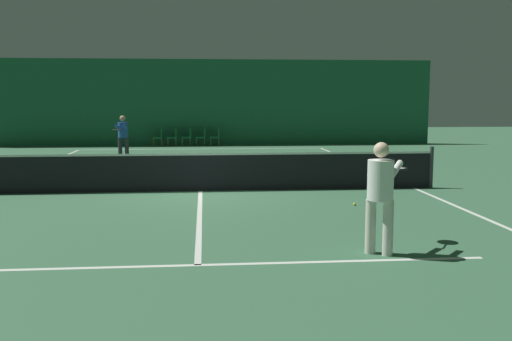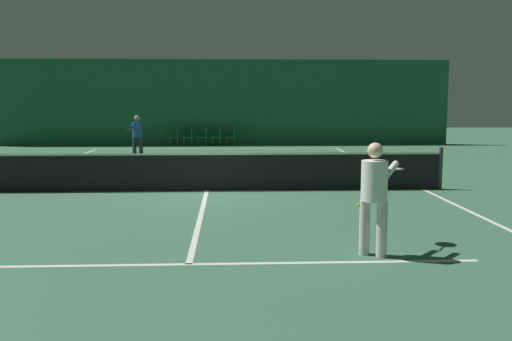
{
  "view_description": "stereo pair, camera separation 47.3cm",
  "coord_description": "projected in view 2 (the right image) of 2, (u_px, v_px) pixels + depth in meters",
  "views": [
    {
      "loc": [
        0.11,
        -14.14,
        2.31
      ],
      "look_at": [
        1.07,
        -3.57,
        0.96
      ],
      "focal_mm": 40.0,
      "sensor_mm": 36.0,
      "label": 1
    },
    {
      "loc": [
        0.58,
        -14.17,
        2.31
      ],
      "look_at": [
        1.07,
        -3.57,
        0.96
      ],
      "focal_mm": 40.0,
      "sensor_mm": 36.0,
      "label": 2
    }
  ],
  "objects": [
    {
      "name": "ground_plane",
      "position": [
        207.0,
        191.0,
        14.31
      ],
      "size": [
        60.0,
        60.0,
        0.0
      ],
      "primitive_type": "plane",
      "color": "#386647"
    },
    {
      "name": "backdrop_curtain",
      "position": [
        218.0,
        102.0,
        28.04
      ],
      "size": [
        23.0,
        0.12,
        4.19
      ],
      "color": "#1E5B3D",
      "rests_on": "ground"
    },
    {
      "name": "court_line_baseline_far",
      "position": [
        217.0,
        149.0,
        26.1
      ],
      "size": [
        11.0,
        0.1,
        0.0
      ],
      "color": "silver",
      "rests_on": "ground"
    },
    {
      "name": "court_line_service_far",
      "position": [
        214.0,
        162.0,
        20.65
      ],
      "size": [
        8.25,
        0.1,
        0.0
      ],
      "color": "silver",
      "rests_on": "ground"
    },
    {
      "name": "court_line_service_near",
      "position": [
        189.0,
        264.0,
        7.97
      ],
      "size": [
        8.25,
        0.1,
        0.0
      ],
      "color": "silver",
      "rests_on": "ground"
    },
    {
      "name": "court_line_sideline_right",
      "position": [
        422.0,
        189.0,
        14.56
      ],
      "size": [
        0.1,
        23.8,
        0.0
      ],
      "color": "silver",
      "rests_on": "ground"
    },
    {
      "name": "court_line_centre",
      "position": [
        207.0,
        191.0,
        14.31
      ],
      "size": [
        0.1,
        12.8,
        0.0
      ],
      "color": "silver",
      "rests_on": "ground"
    },
    {
      "name": "tennis_net",
      "position": [
        207.0,
        171.0,
        14.25
      ],
      "size": [
        12.0,
        0.1,
        1.07
      ],
      "color": "black",
      "rests_on": "ground"
    },
    {
      "name": "player_near",
      "position": [
        375.0,
        190.0,
        8.33
      ],
      "size": [
        1.03,
        1.33,
        1.67
      ],
      "rotation": [
        0.0,
        0.0,
        1.0
      ],
      "color": "beige",
      "rests_on": "ground"
    },
    {
      "name": "player_far",
      "position": [
        137.0,
        133.0,
        22.01
      ],
      "size": [
        0.47,
        1.36,
        1.65
      ],
      "rotation": [
        0.0,
        0.0,
        -1.65
      ],
      "color": "#2D2D38",
      "rests_on": "ground"
    },
    {
      "name": "courtside_chair_0",
      "position": [
        175.0,
        136.0,
        27.61
      ],
      "size": [
        0.44,
        0.44,
        0.84
      ],
      "rotation": [
        0.0,
        0.0,
        -1.57
      ],
      "color": "brown",
      "rests_on": "ground"
    },
    {
      "name": "courtside_chair_1",
      "position": [
        190.0,
        136.0,
        27.64
      ],
      "size": [
        0.44,
        0.44,
        0.84
      ],
      "rotation": [
        0.0,
        0.0,
        -1.57
      ],
      "color": "brown",
      "rests_on": "ground"
    },
    {
      "name": "courtside_chair_2",
      "position": [
        204.0,
        136.0,
        27.67
      ],
      "size": [
        0.44,
        0.44,
        0.84
      ],
      "rotation": [
        0.0,
        0.0,
        -1.57
      ],
      "color": "brown",
      "rests_on": "ground"
    },
    {
      "name": "courtside_chair_3",
      "position": [
        218.0,
        136.0,
        27.7
      ],
      "size": [
        0.44,
        0.44,
        0.84
      ],
      "rotation": [
        0.0,
        0.0,
        -1.57
      ],
      "color": "brown",
      "rests_on": "ground"
    },
    {
      "name": "courtside_chair_4",
      "position": [
        232.0,
        136.0,
        27.73
      ],
      "size": [
        0.44,
        0.44,
        0.84
      ],
      "rotation": [
        0.0,
        0.0,
        -1.57
      ],
      "color": "brown",
      "rests_on": "ground"
    },
    {
      "name": "tennis_ball",
      "position": [
        358.0,
        205.0,
        12.22
      ],
      "size": [
        0.07,
        0.07,
        0.07
      ],
      "color": "#D1DB33",
      "rests_on": "ground"
    }
  ]
}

